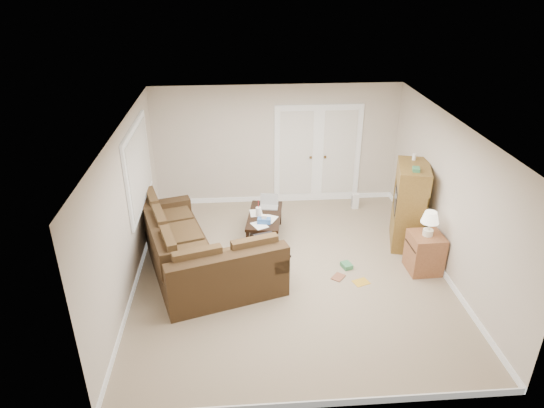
{
  "coord_description": "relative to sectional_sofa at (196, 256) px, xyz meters",
  "views": [
    {
      "loc": [
        -0.81,
        -6.65,
        4.57
      ],
      "look_at": [
        -0.28,
        0.35,
        1.1
      ],
      "focal_mm": 32.0,
      "sensor_mm": 36.0,
      "label": 1
    }
  ],
  "objects": [
    {
      "name": "wall_left",
      "position": [
        -0.96,
        -0.09,
        0.91
      ],
      "size": [
        0.02,
        5.5,
        2.5
      ],
      "primitive_type": "cube",
      "color": "beige",
      "rests_on": "floor"
    },
    {
      "name": "floor_book",
      "position": [
        2.23,
        -0.25,
        -0.33
      ],
      "size": [
        0.27,
        0.28,
        0.02
      ],
      "primitive_type": "imported",
      "rotation": [
        0.0,
        0.0,
        -0.69
      ],
      "color": "brown",
      "rests_on": "floor"
    },
    {
      "name": "sectional_sofa",
      "position": [
        0.0,
        0.0,
        0.0
      ],
      "size": [
        2.59,
        2.94,
        0.86
      ],
      "rotation": [
        0.0,
        0.0,
        0.3
      ],
      "color": "#3B2916",
      "rests_on": "floor"
    },
    {
      "name": "wall_front",
      "position": [
        1.54,
        -2.84,
        0.91
      ],
      "size": [
        5.0,
        0.02,
        2.5
      ],
      "primitive_type": "cube",
      "color": "beige",
      "rests_on": "floor"
    },
    {
      "name": "french_doors",
      "position": [
        2.39,
        2.62,
        0.7
      ],
      "size": [
        1.8,
        0.05,
        2.13
      ],
      "color": "silver",
      "rests_on": "floor"
    },
    {
      "name": "side_cabinet",
      "position": [
        3.74,
        -0.19,
        0.05
      ],
      "size": [
        0.53,
        0.53,
        1.09
      ],
      "rotation": [
        0.0,
        0.0,
        0.03
      ],
      "color": "brown",
      "rests_on": "floor"
    },
    {
      "name": "wall_right",
      "position": [
        4.04,
        -0.09,
        0.91
      ],
      "size": [
        0.02,
        5.5,
        2.5
      ],
      "primitive_type": "cube",
      "color": "beige",
      "rests_on": "floor"
    },
    {
      "name": "window_left",
      "position": [
        -0.93,
        0.91,
        1.21
      ],
      "size": [
        0.05,
        1.92,
        1.42
      ],
      "color": "silver",
      "rests_on": "wall_left"
    },
    {
      "name": "floor_greenbox",
      "position": [
        2.49,
        -0.02,
        -0.3
      ],
      "size": [
        0.2,
        0.23,
        0.08
      ],
      "primitive_type": "cube",
      "rotation": [
        0.0,
        0.0,
        0.3
      ],
      "color": "#397E4E",
      "rests_on": "floor"
    },
    {
      "name": "coffee_table",
      "position": [
        1.19,
        1.1,
        -0.08
      ],
      "size": [
        0.76,
        1.24,
        0.8
      ],
      "rotation": [
        0.0,
        0.0,
        -0.15
      ],
      "color": "black",
      "rests_on": "floor"
    },
    {
      "name": "baseboards",
      "position": [
        1.54,
        -0.09,
        -0.29
      ],
      "size": [
        5.0,
        5.5,
        0.1
      ],
      "primitive_type": null,
      "color": "silver",
      "rests_on": "floor"
    },
    {
      "name": "wall_back",
      "position": [
        1.54,
        2.66,
        0.91
      ],
      "size": [
        5.0,
        0.02,
        2.5
      ],
      "primitive_type": "cube",
      "color": "beige",
      "rests_on": "floor"
    },
    {
      "name": "floor_magazine",
      "position": [
        2.64,
        -0.46,
        -0.34
      ],
      "size": [
        0.3,
        0.27,
        0.01
      ],
      "primitive_type": "cube",
      "rotation": [
        0.0,
        0.0,
        0.35
      ],
      "color": "gold",
      "rests_on": "floor"
    },
    {
      "name": "floor",
      "position": [
        1.54,
        -0.09,
        -0.34
      ],
      "size": [
        5.5,
        5.5,
        0.0
      ],
      "primitive_type": "plane",
      "color": "gray",
      "rests_on": "ground"
    },
    {
      "name": "tv_armoire",
      "position": [
        3.73,
        0.73,
        0.42
      ],
      "size": [
        0.75,
        1.04,
        1.62
      ],
      "rotation": [
        0.0,
        0.0,
        -0.26
      ],
      "color": "brown",
      "rests_on": "floor"
    },
    {
      "name": "space_heater",
      "position": [
        3.14,
        2.16,
        -0.18
      ],
      "size": [
        0.13,
        0.11,
        0.33
      ],
      "primitive_type": "cube",
      "rotation": [
        0.0,
        0.0,
        0.01
      ],
      "color": "white",
      "rests_on": "floor"
    },
    {
      "name": "ceiling",
      "position": [
        1.54,
        -0.09,
        2.16
      ],
      "size": [
        5.0,
        5.5,
        0.02
      ],
      "primitive_type": "cube",
      "color": "white",
      "rests_on": "wall_back"
    }
  ]
}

